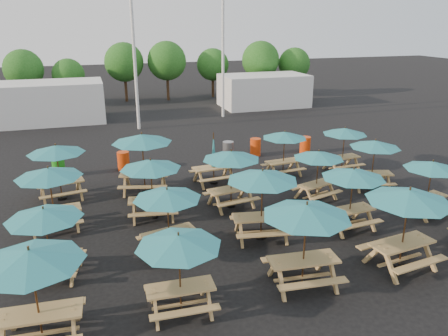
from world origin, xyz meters
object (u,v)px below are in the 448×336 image
object	(u,v)px
picnic_unit_17	(432,168)
picnic_unit_12	(409,200)
picnic_unit_4	(179,245)
picnic_unit_5	(167,197)
picnic_unit_19	(345,133)
waste_bin_3	(255,147)
picnic_unit_14	(318,157)
picnic_unit_6	(151,167)
waste_bin_2	(228,150)
picnic_unit_1	(44,217)
picnic_unit_9	(262,179)
picnic_unit_15	(285,137)
picnic_unit_0	(30,262)
picnic_unit_11	(214,163)
picnic_unit_13	(353,177)
picnic_unit_2	(49,176)
picnic_unit_3	(56,152)
waste_bin_0	(59,167)
waste_bin_4	(305,145)
picnic_unit_8	(306,215)
picnic_unit_18	(375,146)
waste_bin_1	(123,161)
picnic_unit_7	(142,141)
picnic_unit_10	(231,158)

from	to	relation	value
picnic_unit_17	picnic_unit_12	bearing A→B (deg)	-152.72
picnic_unit_4	picnic_unit_5	size ratio (longest dim) A/B	0.87
picnic_unit_19	waste_bin_3	xyz separation A→B (m)	(-3.04, 3.61, -1.40)
picnic_unit_12	picnic_unit_14	xyz separation A→B (m)	(0.16, 5.32, -0.37)
picnic_unit_6	waste_bin_2	distance (m)	7.84
picnic_unit_1	picnic_unit_9	size ratio (longest dim) A/B	0.92
picnic_unit_15	picnic_unit_6	bearing A→B (deg)	-162.55
picnic_unit_0	picnic_unit_11	xyz separation A→B (m)	(6.52, 8.53, -1.12)
picnic_unit_13	picnic_unit_19	distance (m)	6.27
picnic_unit_2	picnic_unit_17	bearing A→B (deg)	-17.63
picnic_unit_3	picnic_unit_0	bearing A→B (deg)	-101.38
waste_bin_0	waste_bin_4	size ratio (longest dim) A/B	1.00
picnic_unit_9	picnic_unit_15	xyz separation A→B (m)	(3.32, 5.44, -0.25)
picnic_unit_6	picnic_unit_11	bearing A→B (deg)	49.33
waste_bin_3	waste_bin_4	world-z (taller)	same
picnic_unit_12	picnic_unit_19	bearing A→B (deg)	61.64
picnic_unit_17	waste_bin_4	distance (m)	8.53
picnic_unit_5	picnic_unit_8	distance (m)	4.24
picnic_unit_2	picnic_unit_18	size ratio (longest dim) A/B	0.93
picnic_unit_8	waste_bin_2	size ratio (longest dim) A/B	2.77
picnic_unit_11	picnic_unit_19	distance (m)	6.42
picnic_unit_17	waste_bin_1	bearing A→B (deg)	128.08
picnic_unit_1	waste_bin_0	distance (m)	8.96
picnic_unit_12	picnic_unit_13	size ratio (longest dim) A/B	1.15
picnic_unit_0	picnic_unit_6	xyz separation A→B (m)	(3.40, 5.79, -0.12)
waste_bin_0	picnic_unit_3	bearing A→B (deg)	-86.00
waste_bin_1	waste_bin_4	xyz separation A→B (m)	(9.67, -0.09, 0.00)
picnic_unit_7	waste_bin_2	bearing A→B (deg)	49.64
picnic_unit_4	picnic_unit_6	size ratio (longest dim) A/B	0.88
picnic_unit_9	waste_bin_4	bearing A→B (deg)	64.10
picnic_unit_7	picnic_unit_17	distance (m)	11.13
picnic_unit_10	waste_bin_0	world-z (taller)	picnic_unit_10
picnic_unit_4	picnic_unit_12	distance (m)	6.58
picnic_unit_11	picnic_unit_13	distance (m)	6.60
picnic_unit_7	picnic_unit_14	size ratio (longest dim) A/B	1.21
picnic_unit_19	picnic_unit_7	bearing A→B (deg)	173.84
picnic_unit_11	picnic_unit_14	world-z (taller)	picnic_unit_11
picnic_unit_0	picnic_unit_3	size ratio (longest dim) A/B	0.94
waste_bin_2	waste_bin_4	distance (m)	4.31
waste_bin_3	waste_bin_4	size ratio (longest dim) A/B	1.00
waste_bin_2	waste_bin_1	bearing A→B (deg)	-177.61
picnic_unit_15	picnic_unit_5	bearing A→B (deg)	-145.29
picnic_unit_13	picnic_unit_6	bearing A→B (deg)	149.92
picnic_unit_0	picnic_unit_8	size ratio (longest dim) A/B	0.96
picnic_unit_11	waste_bin_3	size ratio (longest dim) A/B	2.54
picnic_unit_1	waste_bin_3	xyz separation A→B (m)	(9.76, 9.19, -1.40)
picnic_unit_4	picnic_unit_11	size ratio (longest dim) A/B	0.93
picnic_unit_4	picnic_unit_12	world-z (taller)	picnic_unit_12
picnic_unit_4	picnic_unit_17	bearing A→B (deg)	18.49
picnic_unit_2	picnic_unit_17	distance (m)	13.47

